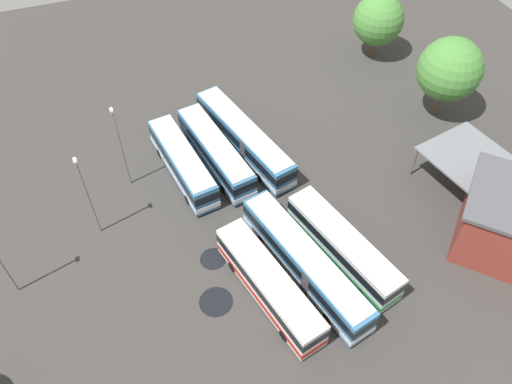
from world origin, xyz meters
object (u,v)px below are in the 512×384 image
at_px(bus_row1_slot2, 183,163).
at_px(bus_row0_slot2, 269,285).
at_px(maintenance_shelter, 478,164).
at_px(lamp_post_mid_lot, 121,145).
at_px(bus_row0_slot0, 343,246).
at_px(tree_east_edge, 378,20).
at_px(bus_row1_slot1, 215,152).
at_px(lamp_post_far_corner, 88,195).
at_px(bus_row1_slot0, 244,138).
at_px(tree_northeast, 450,70).
at_px(bus_row0_slot1, 305,263).

bearing_deg(bus_row1_slot2, bus_row0_slot2, -169.38).
bearing_deg(maintenance_shelter, lamp_post_mid_lot, 68.19).
relative_size(bus_row0_slot0, tree_east_edge, 1.55).
bearing_deg(bus_row1_slot1, lamp_post_far_corner, 109.89).
xyz_separation_m(bus_row0_slot0, lamp_post_mid_lot, (15.59, 15.89, 3.41)).
distance_m(bus_row1_slot0, lamp_post_mid_lot, 12.89).
relative_size(bus_row1_slot2, tree_northeast, 1.29).
height_order(bus_row1_slot2, tree_northeast, tree_northeast).
bearing_deg(bus_row1_slot0, bus_row0_slot1, 178.87).
xyz_separation_m(bus_row1_slot1, maintenance_shelter, (-12.13, -22.50, 1.80)).
height_order(bus_row0_slot0, bus_row0_slot2, same).
bearing_deg(lamp_post_far_corner, bus_row0_slot2, -134.14).
height_order(bus_row0_slot1, tree_northeast, tree_northeast).
distance_m(bus_row1_slot0, bus_row1_slot2, 7.13).
bearing_deg(bus_row1_slot2, lamp_post_mid_lot, 81.50).
bearing_deg(bus_row0_slot0, tree_east_edge, -33.64).
xyz_separation_m(tree_east_edge, tree_northeast, (-13.00, -1.18, 0.98)).
bearing_deg(bus_row1_slot0, tree_east_edge, -62.71).
distance_m(bus_row1_slot0, lamp_post_far_corner, 17.50).
xyz_separation_m(bus_row0_slot0, bus_row0_slot2, (-1.41, 7.45, 0.00)).
bearing_deg(bus_row0_slot1, tree_northeast, -57.50).
distance_m(bus_row1_slot1, lamp_post_far_corner, 14.01).
bearing_deg(lamp_post_mid_lot, tree_northeast, -92.24).
distance_m(bus_row0_slot0, bus_row0_slot2, 7.58).
height_order(bus_row1_slot1, maintenance_shelter, maintenance_shelter).
bearing_deg(bus_row1_slot2, bus_row0_slot1, -156.36).
height_order(bus_row0_slot0, lamp_post_far_corner, lamp_post_far_corner).
xyz_separation_m(bus_row1_slot0, tree_northeast, (-1.87, -22.76, 4.26)).
height_order(bus_row0_slot2, lamp_post_far_corner, lamp_post_far_corner).
bearing_deg(bus_row0_slot2, bus_row1_slot1, -1.81).
relative_size(lamp_post_far_corner, tree_east_edge, 1.14).
bearing_deg(bus_row1_slot0, bus_row0_slot2, 167.20).
distance_m(bus_row1_slot1, bus_row1_slot2, 3.57).
height_order(bus_row0_slot0, lamp_post_mid_lot, lamp_post_mid_lot).
height_order(bus_row0_slot0, maintenance_shelter, maintenance_shelter).
relative_size(bus_row0_slot1, tree_northeast, 1.63).
bearing_deg(tree_east_edge, lamp_post_mid_lot, 108.88).
bearing_deg(lamp_post_mid_lot, bus_row0_slot1, -143.04).
bearing_deg(bus_row0_slot0, bus_row0_slot1, 97.34).
xyz_separation_m(lamp_post_mid_lot, lamp_post_far_corner, (-5.09, 3.83, -0.08)).
distance_m(bus_row0_slot0, bus_row1_slot1, 16.64).
xyz_separation_m(bus_row1_slot1, bus_row1_slot2, (-0.35, 3.56, -0.00)).
height_order(bus_row0_slot2, tree_northeast, tree_northeast).
relative_size(bus_row1_slot2, lamp_post_far_corner, 1.30).
height_order(bus_row1_slot0, bus_row1_slot1, same).
height_order(lamp_post_far_corner, tree_northeast, tree_northeast).
distance_m(tree_east_edge, tree_northeast, 13.09).
height_order(maintenance_shelter, tree_east_edge, tree_east_edge).
xyz_separation_m(bus_row0_slot2, bus_row1_slot0, (17.49, -3.98, 0.00)).
xyz_separation_m(bus_row0_slot0, tree_northeast, (14.21, -19.28, 4.26)).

